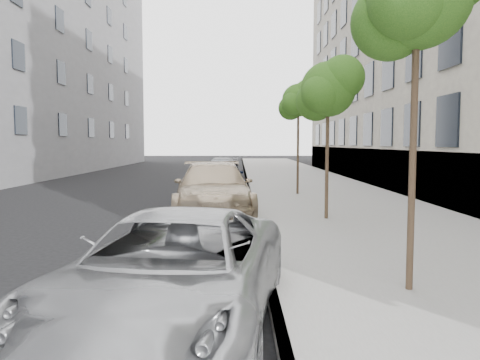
{
  "coord_description": "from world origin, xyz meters",
  "views": [
    {
      "loc": [
        0.68,
        -5.23,
        2.29
      ],
      "look_at": [
        0.72,
        4.7,
        1.5
      ],
      "focal_mm": 35.0,
      "sensor_mm": 36.0,
      "label": 1
    }
  ],
  "objects_px": {
    "sedan_blue": "(220,177)",
    "sedan_black": "(224,173)",
    "tree_far": "(299,100)",
    "sedan_rear": "(221,168)",
    "minivan": "(174,273)",
    "suv": "(213,190)",
    "tree_mid": "(329,89)"
  },
  "relations": [
    {
      "from": "minivan",
      "to": "suv",
      "type": "xyz_separation_m",
      "value": [
        0.0,
        8.98,
        0.12
      ]
    },
    {
      "from": "minivan",
      "to": "sedan_rear",
      "type": "relative_size",
      "value": 1.13
    },
    {
      "from": "tree_mid",
      "to": "tree_far",
      "type": "height_order",
      "value": "tree_far"
    },
    {
      "from": "tree_mid",
      "to": "minivan",
      "type": "relative_size",
      "value": 0.88
    },
    {
      "from": "tree_far",
      "to": "sedan_rear",
      "type": "relative_size",
      "value": 1.04
    },
    {
      "from": "tree_far",
      "to": "minivan",
      "type": "distance_m",
      "value": 14.95
    },
    {
      "from": "sedan_blue",
      "to": "sedan_black",
      "type": "distance_m",
      "value": 4.97
    },
    {
      "from": "minivan",
      "to": "suv",
      "type": "height_order",
      "value": "suv"
    },
    {
      "from": "minivan",
      "to": "tree_mid",
      "type": "bearing_deg",
      "value": 74.74
    },
    {
      "from": "tree_mid",
      "to": "suv",
      "type": "relative_size",
      "value": 0.79
    },
    {
      "from": "minivan",
      "to": "sedan_black",
      "type": "distance_m",
      "value": 19.81
    },
    {
      "from": "minivan",
      "to": "sedan_black",
      "type": "bearing_deg",
      "value": 98.15
    },
    {
      "from": "tree_mid",
      "to": "minivan",
      "type": "bearing_deg",
      "value": -113.41
    },
    {
      "from": "tree_mid",
      "to": "sedan_blue",
      "type": "height_order",
      "value": "tree_mid"
    },
    {
      "from": "sedan_blue",
      "to": "sedan_rear",
      "type": "relative_size",
      "value": 1.03
    },
    {
      "from": "minivan",
      "to": "sedan_rear",
      "type": "xyz_separation_m",
      "value": [
        -0.33,
        24.7,
        -0.05
      ]
    },
    {
      "from": "sedan_black",
      "to": "sedan_rear",
      "type": "bearing_deg",
      "value": 87.14
    },
    {
      "from": "tree_far",
      "to": "suv",
      "type": "xyz_separation_m",
      "value": [
        -3.33,
        -5.21,
        -3.23
      ]
    },
    {
      "from": "tree_mid",
      "to": "tree_far",
      "type": "xyz_separation_m",
      "value": [
        -0.0,
        6.5,
        0.28
      ]
    },
    {
      "from": "minivan",
      "to": "sedan_rear",
      "type": "bearing_deg",
      "value": 98.91
    },
    {
      "from": "minivan",
      "to": "sedan_black",
      "type": "height_order",
      "value": "minivan"
    },
    {
      "from": "minivan",
      "to": "sedan_rear",
      "type": "height_order",
      "value": "minivan"
    },
    {
      "from": "tree_far",
      "to": "minivan",
      "type": "xyz_separation_m",
      "value": [
        -3.33,
        -14.18,
        -3.35
      ]
    },
    {
      "from": "minivan",
      "to": "sedan_blue",
      "type": "distance_m",
      "value": 14.84
    },
    {
      "from": "sedan_blue",
      "to": "sedan_rear",
      "type": "bearing_deg",
      "value": 85.39
    },
    {
      "from": "tree_mid",
      "to": "suv",
      "type": "height_order",
      "value": "tree_mid"
    },
    {
      "from": "tree_mid",
      "to": "sedan_rear",
      "type": "distance_m",
      "value": 17.68
    },
    {
      "from": "tree_mid",
      "to": "sedan_blue",
      "type": "relative_size",
      "value": 0.96
    },
    {
      "from": "tree_mid",
      "to": "sedan_rear",
      "type": "relative_size",
      "value": 0.99
    },
    {
      "from": "suv",
      "to": "sedan_rear",
      "type": "bearing_deg",
      "value": 86.94
    },
    {
      "from": "tree_far",
      "to": "sedan_rear",
      "type": "distance_m",
      "value": 11.64
    },
    {
      "from": "tree_far",
      "to": "sedan_black",
      "type": "bearing_deg",
      "value": 120.61
    }
  ]
}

